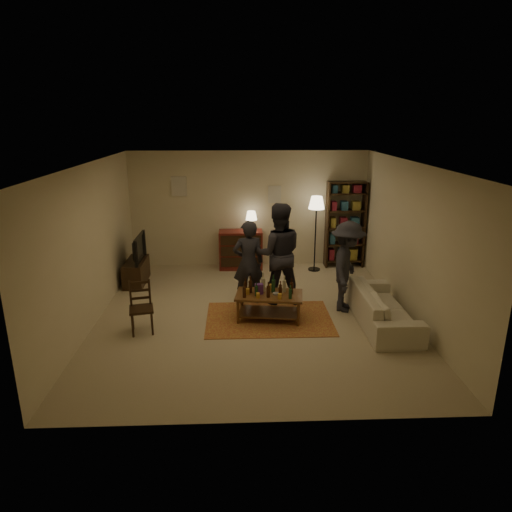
{
  "coord_description": "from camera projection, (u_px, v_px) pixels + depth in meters",
  "views": [
    {
      "loc": [
        -0.27,
        -7.53,
        3.43
      ],
      "look_at": [
        0.05,
        0.1,
        1.09
      ],
      "focal_mm": 32.0,
      "sensor_mm": 36.0,
      "label": 1
    }
  ],
  "objects": [
    {
      "name": "person_right",
      "position": [
        278.0,
        254.0,
        8.56
      ],
      "size": [
        0.95,
        0.74,
        1.93
      ],
      "primitive_type": "imported",
      "rotation": [
        0.0,
        0.0,
        3.16
      ],
      "color": "#24232A",
      "rests_on": "ground"
    },
    {
      "name": "tv_stand",
      "position": [
        136.0,
        266.0,
        9.72
      ],
      "size": [
        0.4,
        1.0,
        1.06
      ],
      "color": "#311D10",
      "rests_on": "ground"
    },
    {
      "name": "rug",
      "position": [
        269.0,
        318.0,
        8.07
      ],
      "size": [
        2.2,
        1.5,
        0.01
      ],
      "primitive_type": "cube",
      "color": "maroon",
      "rests_on": "ground"
    },
    {
      "name": "floor_lamp",
      "position": [
        316.0,
        208.0,
        10.22
      ],
      "size": [
        0.36,
        0.36,
        1.73
      ],
      "color": "black",
      "rests_on": "ground"
    },
    {
      "name": "person_left",
      "position": [
        248.0,
        263.0,
        8.54
      ],
      "size": [
        0.64,
        0.47,
        1.62
      ],
      "primitive_type": "imported",
      "rotation": [
        0.0,
        0.0,
        3.3
      ],
      "color": "#23232A",
      "rests_on": "ground"
    },
    {
      "name": "bookshelf",
      "position": [
        345.0,
        224.0,
        10.65
      ],
      "size": [
        0.9,
        0.34,
        2.02
      ],
      "color": "#311D10",
      "rests_on": "ground"
    },
    {
      "name": "person_by_sofa",
      "position": [
        347.0,
        267.0,
        8.23
      ],
      "size": [
        0.96,
        1.23,
        1.67
      ],
      "primitive_type": "imported",
      "rotation": [
        0.0,
        0.0,
        1.21
      ],
      "color": "#26262E",
      "rests_on": "ground"
    },
    {
      "name": "room_shell",
      "position": [
        221.0,
        190.0,
        10.5
      ],
      "size": [
        6.0,
        6.0,
        6.0
      ],
      "color": "beige",
      "rests_on": "ground"
    },
    {
      "name": "sofa",
      "position": [
        382.0,
        307.0,
        7.83
      ],
      "size": [
        0.81,
        2.08,
        0.61
      ],
      "primitive_type": "imported",
      "rotation": [
        0.0,
        0.0,
        1.57
      ],
      "color": "beige",
      "rests_on": "ground"
    },
    {
      "name": "dresser",
      "position": [
        241.0,
        249.0,
        10.66
      ],
      "size": [
        1.0,
        0.5,
        1.36
      ],
      "color": "maroon",
      "rests_on": "ground"
    },
    {
      "name": "coffee_table",
      "position": [
        268.0,
        297.0,
        7.96
      ],
      "size": [
        1.23,
        0.78,
        0.81
      ],
      "rotation": [
        0.0,
        0.0,
        -0.14
      ],
      "color": "brown",
      "rests_on": "ground"
    },
    {
      "name": "floor",
      "position": [
        254.0,
        315.0,
        8.21
      ],
      "size": [
        6.0,
        6.0,
        0.0
      ],
      "primitive_type": "plane",
      "color": "#C6B793",
      "rests_on": "ground"
    },
    {
      "name": "dining_chair",
      "position": [
        141.0,
        305.0,
        7.5
      ],
      "size": [
        0.45,
        0.45,
        0.88
      ],
      "rotation": [
        0.0,
        0.0,
        0.22
      ],
      "color": "#311D10",
      "rests_on": "ground"
    }
  ]
}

